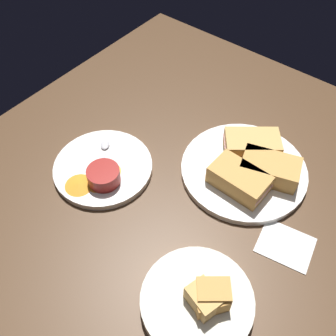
# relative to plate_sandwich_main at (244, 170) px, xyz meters

# --- Properties ---
(ground_plane) EXTENTS (1.10, 1.10, 0.03)m
(ground_plane) POSITION_rel_plate_sandwich_main_xyz_m (0.07, 0.10, -0.02)
(ground_plane) COLOR #4C331E
(plate_sandwich_main) EXTENTS (0.30, 0.30, 0.02)m
(plate_sandwich_main) POSITION_rel_plate_sandwich_main_xyz_m (0.00, 0.00, 0.00)
(plate_sandwich_main) COLOR white
(plate_sandwich_main) RESTS_ON ground_plane
(sandwich_half_near) EXTENTS (0.14, 0.08, 0.05)m
(sandwich_half_near) POSITION_rel_plate_sandwich_main_xyz_m (-0.02, 0.05, 0.03)
(sandwich_half_near) COLOR tan
(sandwich_half_near) RESTS_ON plate_sandwich_main
(sandwich_half_far) EXTENTS (0.15, 0.11, 0.05)m
(sandwich_half_far) POSITION_rel_plate_sandwich_main_xyz_m (-0.05, -0.02, 0.03)
(sandwich_half_far) COLOR tan
(sandwich_half_far) RESTS_ON plate_sandwich_main
(sandwich_half_extra) EXTENTS (0.15, 0.14, 0.05)m
(sandwich_half_extra) POSITION_rel_plate_sandwich_main_xyz_m (0.02, -0.05, 0.03)
(sandwich_half_extra) COLOR tan
(sandwich_half_extra) RESTS_ON plate_sandwich_main
(ramekin_dark_sauce) EXTENTS (0.08, 0.08, 0.04)m
(ramekin_dark_sauce) POSITION_rel_plate_sandwich_main_xyz_m (0.01, -0.07, 0.03)
(ramekin_dark_sauce) COLOR navy
(ramekin_dark_sauce) RESTS_ON plate_sandwich_main
(spoon_by_dark_ramekin) EXTENTS (0.04, 0.10, 0.01)m
(spoon_by_dark_ramekin) POSITION_rel_plate_sandwich_main_xyz_m (0.02, -0.01, 0.01)
(spoon_by_dark_ramekin) COLOR silver
(spoon_by_dark_ramekin) RESTS_ON plate_sandwich_main
(plate_chips_companion) EXTENTS (0.24, 0.24, 0.02)m
(plate_chips_companion) POSITION_rel_plate_sandwich_main_xyz_m (0.27, 0.20, 0.00)
(plate_chips_companion) COLOR white
(plate_chips_companion) RESTS_ON ground_plane
(ramekin_light_gravy) EXTENTS (0.08, 0.08, 0.04)m
(ramekin_light_gravy) POSITION_rel_plate_sandwich_main_xyz_m (0.23, 0.23, 0.03)
(ramekin_light_gravy) COLOR maroon
(ramekin_light_gravy) RESTS_ON plate_chips_companion
(spoon_by_gravy_ramekin) EXTENTS (0.07, 0.09, 0.01)m
(spoon_by_gravy_ramekin) POSITION_rel_plate_sandwich_main_xyz_m (0.30, 0.16, 0.01)
(spoon_by_gravy_ramekin) COLOR silver
(spoon_by_gravy_ramekin) RESTS_ON plate_chips_companion
(plantain_chip_scatter) EXTENTS (0.11, 0.15, 0.01)m
(plantain_chip_scatter) POSITION_rel_plate_sandwich_main_xyz_m (0.25, 0.25, 0.01)
(plantain_chip_scatter) COLOR orange
(plantain_chip_scatter) RESTS_ON plate_chips_companion
(bread_basket_rear) EXTENTS (0.21, 0.21, 0.08)m
(bread_basket_rear) POSITION_rel_plate_sandwich_main_xyz_m (-0.10, 0.33, 0.01)
(bread_basket_rear) COLOR silver
(bread_basket_rear) RESTS_ON ground_plane
(paper_napkin_folded) EXTENTS (0.12, 0.11, 0.00)m
(paper_napkin_folded) POSITION_rel_plate_sandwich_main_xyz_m (-0.17, 0.11, -0.01)
(paper_napkin_folded) COLOR white
(paper_napkin_folded) RESTS_ON ground_plane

